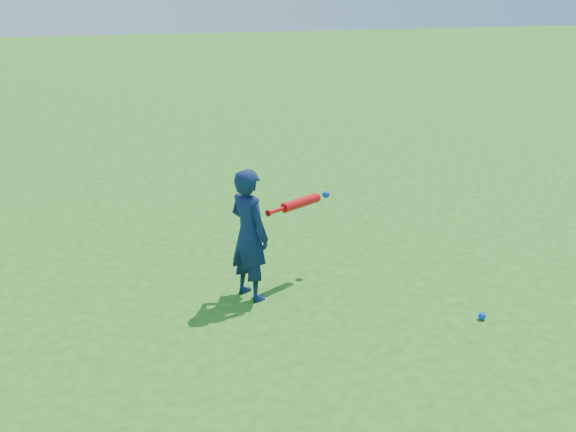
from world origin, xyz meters
name	(u,v)px	position (x,y,z in m)	size (l,w,h in m)	color
ground	(208,317)	(0.00, 0.00, 0.00)	(80.00, 80.00, 0.00)	#236919
child	(249,235)	(0.46, 0.26, 0.61)	(0.45, 0.29, 1.23)	#0E1C45
ground_ball_blue	(482,316)	(2.21, -0.86, 0.03)	(0.07, 0.07, 0.07)	#0B38CA
bat_swing	(303,202)	(1.07, 0.49, 0.79)	(0.77, 0.41, 0.10)	red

